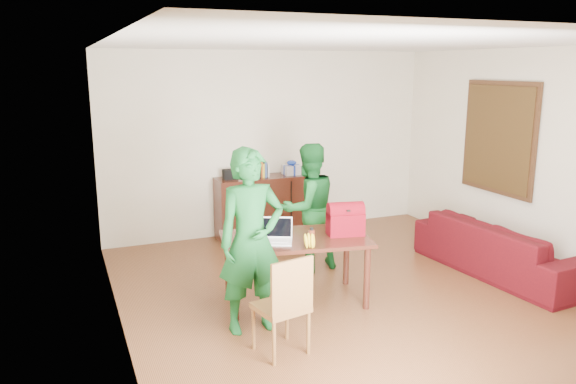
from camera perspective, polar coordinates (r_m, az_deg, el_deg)
name	(u,v)px	position (r m, az deg, el deg)	size (l,w,h in m)	color
room	(357,177)	(6.08, 6.99, 1.50)	(5.20, 5.70, 2.90)	#452311
table	(295,245)	(5.95, 0.74, -5.41)	(1.66, 1.12, 0.72)	black
chair	(282,324)	(5.05, -0.65, -13.30)	(0.48, 0.47, 0.91)	brown
person_near	(251,241)	(5.27, -3.75, -4.99)	(0.64, 0.42, 1.76)	#125422
person_far	(308,208)	(6.84, 2.08, -1.61)	(0.77, 0.60, 1.58)	#156124
laptop	(276,239)	(5.73, -1.27, -4.75)	(0.40, 0.35, 0.23)	white
bananas	(310,245)	(5.58, 2.20, -5.40)	(0.15, 0.10, 0.06)	yellow
bottle	(311,237)	(5.61, 2.40, -4.60)	(0.06, 0.06, 0.19)	#5D2515
red_bag	(345,222)	(6.01, 5.85, -3.04)	(0.38, 0.22, 0.28)	maroon
sofa	(501,247)	(7.32, 20.86, -5.29)	(2.21, 0.86, 0.65)	#360707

